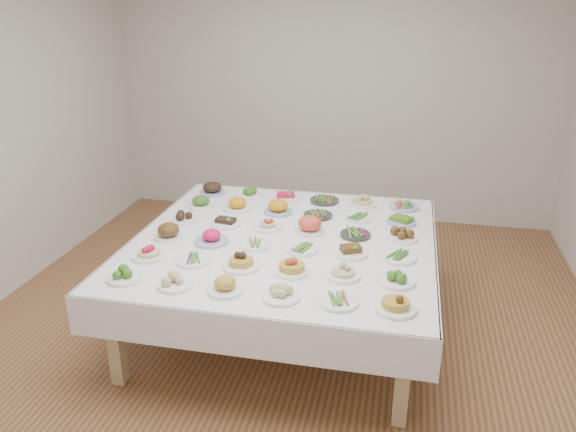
% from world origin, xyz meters
% --- Properties ---
extents(room_envelope, '(5.02, 5.02, 2.81)m').
position_xyz_m(room_envelope, '(0.00, 0.00, 1.83)').
color(room_envelope, '#92613D').
rests_on(room_envelope, ground).
extents(display_table, '(2.26, 2.26, 0.75)m').
position_xyz_m(display_table, '(-0.01, -0.03, 0.69)').
color(display_table, white).
rests_on(display_table, ground).
extents(dish_0, '(0.22, 0.22, 0.10)m').
position_xyz_m(dish_0, '(-0.87, -0.88, 0.79)').
color(dish_0, white).
rests_on(dish_0, display_table).
extents(dish_1, '(0.22, 0.22, 0.10)m').
position_xyz_m(dish_1, '(-0.52, -0.90, 0.79)').
color(dish_1, white).
rests_on(dish_1, display_table).
extents(dish_2, '(0.22, 0.22, 0.11)m').
position_xyz_m(dish_2, '(-0.19, -0.89, 0.80)').
color(dish_2, white).
rests_on(dish_2, display_table).
extents(dish_3, '(0.23, 0.23, 0.10)m').
position_xyz_m(dish_3, '(0.17, -0.90, 0.80)').
color(dish_3, white).
rests_on(dish_3, display_table).
extents(dish_4, '(0.24, 0.24, 0.05)m').
position_xyz_m(dish_4, '(0.52, -0.88, 0.77)').
color(dish_4, white).
rests_on(dish_4, display_table).
extents(dish_5, '(0.24, 0.24, 0.14)m').
position_xyz_m(dish_5, '(0.86, -0.89, 0.81)').
color(dish_5, white).
rests_on(dish_5, display_table).
extents(dish_6, '(0.24, 0.24, 0.14)m').
position_xyz_m(dish_6, '(-0.87, -0.54, 0.81)').
color(dish_6, white).
rests_on(dish_6, display_table).
extents(dish_7, '(0.23, 0.23, 0.05)m').
position_xyz_m(dish_7, '(-0.53, -0.55, 0.77)').
color(dish_7, white).
rests_on(dish_7, display_table).
extents(dish_8, '(0.25, 0.25, 0.15)m').
position_xyz_m(dish_8, '(-0.19, -0.55, 0.82)').
color(dish_8, white).
rests_on(dish_8, display_table).
extents(dish_9, '(0.23, 0.23, 0.13)m').
position_xyz_m(dish_9, '(0.16, -0.55, 0.81)').
color(dish_9, white).
rests_on(dish_9, display_table).
extents(dish_10, '(0.23, 0.23, 0.13)m').
position_xyz_m(dish_10, '(0.51, -0.54, 0.81)').
color(dish_10, white).
rests_on(dish_10, display_table).
extents(dish_11, '(0.25, 0.25, 0.11)m').
position_xyz_m(dish_11, '(0.85, -0.55, 0.80)').
color(dish_11, white).
rests_on(dish_11, display_table).
extents(dish_12, '(0.22, 0.22, 0.12)m').
position_xyz_m(dish_12, '(-0.86, -0.20, 0.80)').
color(dish_12, white).
rests_on(dish_12, display_table).
extents(dish_13, '(0.25, 0.25, 0.13)m').
position_xyz_m(dish_13, '(-0.52, -0.21, 0.81)').
color(dish_13, '#4C66B2').
rests_on(dish_13, display_table).
extents(dish_14, '(0.22, 0.22, 0.05)m').
position_xyz_m(dish_14, '(-0.18, -0.21, 0.77)').
color(dish_14, white).
rests_on(dish_14, display_table).
extents(dish_15, '(0.24, 0.22, 0.06)m').
position_xyz_m(dish_15, '(0.17, -0.21, 0.78)').
color(dish_15, white).
rests_on(dish_15, display_table).
extents(dish_16, '(0.25, 0.25, 0.11)m').
position_xyz_m(dish_16, '(0.52, -0.19, 0.80)').
color(dish_16, white).
rests_on(dish_16, display_table).
extents(dish_17, '(0.25, 0.24, 0.06)m').
position_xyz_m(dish_17, '(0.85, -0.19, 0.78)').
color(dish_17, white).
rests_on(dish_17, display_table).
extents(dish_18, '(0.23, 0.23, 0.10)m').
position_xyz_m(dish_18, '(-0.88, 0.15, 0.79)').
color(dish_18, white).
rests_on(dish_18, display_table).
extents(dish_19, '(0.24, 0.24, 0.10)m').
position_xyz_m(dish_19, '(-0.53, 0.15, 0.79)').
color(dish_19, white).
rests_on(dish_19, display_table).
extents(dish_20, '(0.22, 0.22, 0.11)m').
position_xyz_m(dish_20, '(-0.18, 0.14, 0.80)').
color(dish_20, white).
rests_on(dish_20, display_table).
extents(dish_21, '(0.25, 0.25, 0.14)m').
position_xyz_m(dish_21, '(0.16, 0.14, 0.82)').
color(dish_21, white).
rests_on(dish_21, display_table).
extents(dish_22, '(0.25, 0.23, 0.06)m').
position_xyz_m(dish_22, '(0.52, 0.14, 0.78)').
color(dish_22, '#2F2C2A').
rests_on(dish_22, display_table).
extents(dish_23, '(0.23, 0.23, 0.11)m').
position_xyz_m(dish_23, '(0.86, 0.16, 0.80)').
color(dish_23, white).
rests_on(dish_23, display_table).
extents(dish_24, '(0.24, 0.24, 0.13)m').
position_xyz_m(dish_24, '(-0.87, 0.50, 0.81)').
color(dish_24, white).
rests_on(dish_24, display_table).
extents(dish_25, '(0.23, 0.23, 0.13)m').
position_xyz_m(dish_25, '(-0.54, 0.50, 0.81)').
color(dish_25, white).
rests_on(dish_25, display_table).
extents(dish_26, '(0.24, 0.24, 0.13)m').
position_xyz_m(dish_26, '(-0.18, 0.50, 0.81)').
color(dish_26, '#4C66B2').
rests_on(dish_26, display_table).
extents(dish_27, '(0.24, 0.24, 0.05)m').
position_xyz_m(dish_27, '(0.17, 0.48, 0.77)').
color(dish_27, '#2F2C2A').
rests_on(dish_27, display_table).
extents(dish_28, '(0.23, 0.21, 0.05)m').
position_xyz_m(dish_28, '(0.50, 0.49, 0.77)').
color(dish_28, white).
rests_on(dish_28, display_table).
extents(dish_29, '(0.23, 0.23, 0.11)m').
position_xyz_m(dish_29, '(0.85, 0.48, 0.80)').
color(dish_29, '#4C66B2').
rests_on(dish_29, display_table).
extents(dish_30, '(0.23, 0.23, 0.14)m').
position_xyz_m(dish_30, '(-0.88, 0.85, 0.82)').
color(dish_30, '#4C66B2').
rests_on(dish_30, display_table).
extents(dish_31, '(0.24, 0.24, 0.11)m').
position_xyz_m(dish_31, '(-0.53, 0.85, 0.80)').
color(dish_31, white).
rests_on(dish_31, display_table).
extents(dish_32, '(0.25, 0.25, 0.11)m').
position_xyz_m(dish_32, '(-0.19, 0.85, 0.79)').
color(dish_32, white).
rests_on(dish_32, display_table).
extents(dish_33, '(0.25, 0.25, 0.06)m').
position_xyz_m(dish_33, '(0.17, 0.85, 0.78)').
color(dish_33, '#2F2C2A').
rests_on(dish_33, display_table).
extents(dish_34, '(0.28, 0.28, 0.15)m').
position_xyz_m(dish_34, '(0.50, 0.85, 0.82)').
color(dish_34, white).
rests_on(dish_34, display_table).
extents(dish_35, '(0.25, 0.25, 0.06)m').
position_xyz_m(dish_35, '(0.86, 0.84, 0.78)').
color(dish_35, '#4C66B2').
rests_on(dish_35, display_table).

